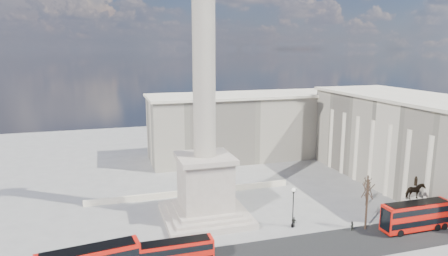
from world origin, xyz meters
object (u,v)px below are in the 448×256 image
object	(u,v)px
pedestrian_standing	(352,226)
pedestrian_crossing	(294,222)
victorian_lamp	(293,204)
equestrian_statue	(413,208)
red_bus_b	(176,254)
red_bus_c	(416,216)
pedestrian_walking	(387,216)
nelsons_column	(205,143)

from	to	relation	value
pedestrian_standing	pedestrian_crossing	distance (m)	8.88
victorian_lamp	equestrian_statue	world-z (taller)	equestrian_statue
red_bus_b	equestrian_statue	xyz separation A→B (m)	(39.04, 2.41, 0.73)
red_bus_b	victorian_lamp	size ratio (longest dim) A/B	1.48
red_bus_c	victorian_lamp	world-z (taller)	victorian_lamp
red_bus_b	red_bus_c	distance (m)	37.84
pedestrian_crossing	red_bus_c	bearing A→B (deg)	-154.43
victorian_lamp	pedestrian_walking	distance (m)	16.40
red_bus_c	pedestrian_walking	xyz separation A→B (m)	(-1.99, 4.10, -1.52)
red_bus_c	equestrian_statue	distance (m)	2.39
equestrian_statue	pedestrian_walking	distance (m)	4.26
nelsons_column	victorian_lamp	distance (m)	17.15
pedestrian_walking	red_bus_c	bearing A→B (deg)	-84.36
victorian_lamp	equestrian_statue	bearing A→B (deg)	-13.30
nelsons_column	pedestrian_crossing	distance (m)	19.10
red_bus_b	red_bus_c	world-z (taller)	red_bus_c
nelsons_column	pedestrian_walking	world-z (taller)	nelsons_column
red_bus_b	pedestrian_standing	size ratio (longest dim) A/B	6.30
red_bus_c	pedestrian_crossing	distance (m)	18.90
pedestrian_crossing	equestrian_statue	bearing A→B (deg)	-147.55
equestrian_statue	pedestrian_crossing	size ratio (longest dim) A/B	4.95
red_bus_b	victorian_lamp	world-z (taller)	victorian_lamp
victorian_lamp	nelsons_column	bearing A→B (deg)	148.20
red_bus_b	red_bus_c	xyz separation A→B (m)	(37.83, 0.39, 0.35)
pedestrian_standing	pedestrian_walking	bearing A→B (deg)	-173.35
equestrian_statue	pedestrian_standing	size ratio (longest dim) A/B	5.24
victorian_lamp	pedestrian_walking	world-z (taller)	victorian_lamp
pedestrian_walking	pedestrian_standing	xyz separation A→B (m)	(-7.67, -1.37, -0.12)
nelsons_column	equestrian_statue	size ratio (longest dim) A/B	6.16
red_bus_b	victorian_lamp	distance (m)	21.15
pedestrian_crossing	victorian_lamp	bearing A→B (deg)	62.88
red_bus_b	red_bus_c	bearing A→B (deg)	0.62
red_bus_b	equestrian_statue	size ratio (longest dim) A/B	1.20
red_bus_c	equestrian_statue	size ratio (longest dim) A/B	1.40
red_bus_c	equestrian_statue	world-z (taller)	equestrian_statue
nelsons_column	pedestrian_crossing	xyz separation A→B (m)	(12.69, -7.58, -12.10)
pedestrian_walking	pedestrian_crossing	xyz separation A→B (m)	(-15.63, 2.54, -0.07)
nelsons_column	equestrian_statue	distance (m)	35.28
victorian_lamp	pedestrian_crossing	xyz separation A→B (m)	(0.31, 0.09, -3.04)
equestrian_statue	nelsons_column	bearing A→B (deg)	158.84
red_bus_c	pedestrian_standing	distance (m)	10.17
red_bus_b	pedestrian_walking	distance (m)	36.15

